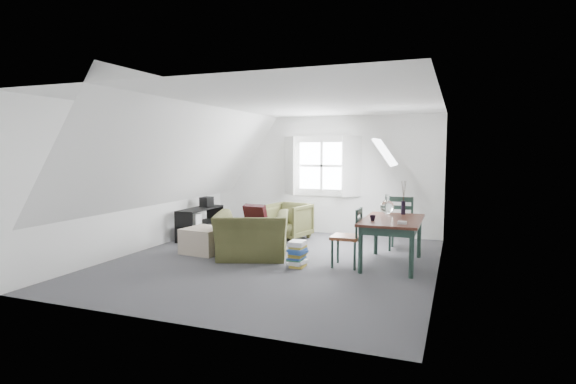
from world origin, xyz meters
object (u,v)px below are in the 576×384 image
at_px(armchair_far, 288,239).
at_px(dining_table, 392,225).
at_px(dining_chair_far, 402,222).
at_px(dining_chair_near, 349,236).
at_px(armchair_near, 252,258).
at_px(magazine_stack, 297,254).
at_px(media_shelf, 199,225).
at_px(ottoman, 205,240).

bearing_deg(armchair_far, dining_table, -18.85).
bearing_deg(dining_chair_far, dining_chair_near, 84.51).
bearing_deg(dining_chair_far, armchair_near, 51.16).
height_order(dining_chair_near, magazine_stack, dining_chair_near).
distance_m(dining_chair_far, media_shelf, 3.97).
height_order(dining_chair_far, magazine_stack, dining_chair_far).
distance_m(armchair_near, media_shelf, 2.07).
bearing_deg(armchair_near, magazine_stack, 144.94).
bearing_deg(armchair_far, magazine_stack, -52.97).
relative_size(armchair_far, ottoman, 1.22).
bearing_deg(armchair_near, dining_chair_far, -165.50).
distance_m(ottoman, media_shelf, 1.31).
bearing_deg(dining_table, dining_chair_far, 88.77).
bearing_deg(armchair_near, ottoman, -23.16).
bearing_deg(dining_chair_far, armchair_far, 11.58).
bearing_deg(media_shelf, armchair_far, 18.35).
xyz_separation_m(ottoman, media_shelf, (-0.77, 1.06, 0.06)).
relative_size(armchair_near, armchair_far, 1.47).
relative_size(armchair_near, dining_chair_near, 1.28).
bearing_deg(dining_chair_near, dining_table, 132.50).
relative_size(dining_chair_near, magazine_stack, 2.30).
relative_size(armchair_near, dining_table, 0.80).
xyz_separation_m(armchair_near, armchair_far, (-0.02, 1.72, 0.00)).
relative_size(armchair_near, dining_chair_far, 1.19).
xyz_separation_m(dining_chair_near, magazine_stack, (-0.73, -0.28, -0.27)).
distance_m(dining_table, dining_chair_far, 1.12).
bearing_deg(magazine_stack, media_shelf, 151.94).
distance_m(armchair_far, media_shelf, 1.81).
xyz_separation_m(dining_table, media_shelf, (-3.93, 0.77, -0.35)).
bearing_deg(armchair_near, dining_chair_near, 161.84).
height_order(media_shelf, magazine_stack, media_shelf).
xyz_separation_m(armchair_near, dining_table, (2.22, 0.36, 0.63)).
distance_m(dining_table, media_shelf, 4.02).
bearing_deg(dining_chair_near, armchair_near, -76.13).
height_order(dining_chair_far, dining_chair_near, dining_chair_far).
bearing_deg(dining_chair_far, ottoman, 41.60).
height_order(armchair_near, dining_chair_near, dining_chair_near).
bearing_deg(magazine_stack, dining_table, 24.84).
height_order(armchair_near, dining_chair_far, dining_chair_far).
height_order(dining_chair_far, media_shelf, dining_chair_far).
distance_m(dining_table, magazine_stack, 1.53).
height_order(armchair_near, magazine_stack, magazine_stack).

